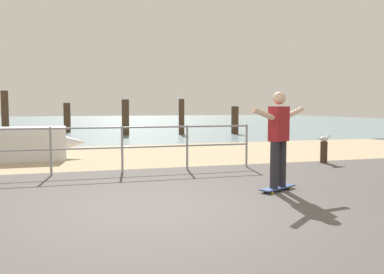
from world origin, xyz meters
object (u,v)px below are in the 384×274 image
Objects in this scene: seagull at (324,139)px; bollard_short at (324,153)px; skateboard at (278,188)px; skateboarder at (279,133)px.

bollard_short is at bearing -157.68° from seagull.
seagull is (2.88, 2.84, 0.58)m from skateboard.
skateboard is 0.49× the size of skateboarder.
seagull reaches higher than skateboard.
skateboarder is (-0.00, -0.00, 0.95)m from skateboard.
seagull is at bearing 44.63° from skateboard.
skateboarder is at bearing -143.13° from skateboard.
bollard_short is 1.23× the size of seagull.
skateboard is 4.08m from seagull.
bollard_short is 0.36m from seagull.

